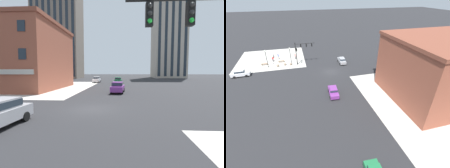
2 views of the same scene
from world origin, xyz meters
TOP-DOWN VIEW (x-y plane):
  - ground_plane at (0.00, 0.00)m, footprint 320.00×320.00m
  - sidewalk_corner_slab at (16.00, -14.50)m, footprint 20.00×19.00m
  - traffic_signal_main at (7.09, -7.42)m, footprint 5.73×2.09m
  - bollard_sphere_curb_a at (10.29, -7.65)m, footprint 0.71×0.71m
  - bollard_sphere_curb_b at (11.89, -7.92)m, footprint 0.71×0.71m
  - bollard_sphere_curb_c at (13.90, -7.50)m, footprint 0.71×0.71m
  - bench_near_signal at (12.97, -10.58)m, footprint 1.83×0.60m
  - bench_mid_block at (17.70, -9.57)m, footprint 1.82×0.56m
  - pedestrian_near_bench at (15.50, -15.33)m, footprint 0.33×0.50m
  - pedestrian_at_curb at (15.43, -11.83)m, footprint 0.55×0.25m
  - pedestrian_walking_east at (13.90, -13.68)m, footprint 0.32×0.51m
  - pedestrian_with_bag at (8.73, -12.53)m, footprint 0.25×0.54m
  - street_lamp_corner_near at (10.00, -7.80)m, footprint 0.36×0.36m
  - street_lamp_mid_sidewalk at (16.47, -7.59)m, footprint 0.36×0.36m
  - car_main_northbound_near at (-4.63, -5.13)m, footprint 2.04×4.47m
  - car_main_southbound_near at (1.97, 10.96)m, footprint 2.17×4.53m
  - car_main_southbound_far at (-20.24, -3.19)m, footprint 4.40×1.89m
  - car_cross_westbound at (22.74, -3.54)m, footprint 4.48×2.06m
  - storefront_block_near_corner at (-19.50, 16.30)m, footprint 21.43×17.02m

SIDE VIEW (x-z plane):
  - ground_plane at x=0.00m, z-range 0.00..0.00m
  - sidewalk_corner_slab at x=16.00m, z-range -0.01..0.01m
  - bench_near_signal at x=12.97m, z-range 0.08..0.57m
  - bench_mid_block at x=17.70m, z-range 0.08..0.57m
  - bollard_sphere_curb_a at x=10.29m, z-range 0.00..0.71m
  - bollard_sphere_curb_b at x=11.89m, z-range 0.00..0.71m
  - bollard_sphere_curb_c at x=13.90m, z-range 0.00..0.71m
  - car_main_northbound_near at x=-4.63m, z-range 0.08..1.76m
  - car_main_southbound_near at x=1.97m, z-range 0.08..1.76m
  - car_main_southbound_far at x=-20.24m, z-range 0.08..1.76m
  - car_cross_westbound at x=22.74m, z-range 0.08..1.76m
  - pedestrian_at_curb at x=15.43m, z-range 0.11..1.73m
  - pedestrian_near_bench at x=15.50m, z-range 0.11..1.74m
  - pedestrian_with_bag at x=8.73m, z-range 0.13..1.85m
  - pedestrian_walking_east at x=13.90m, z-range 0.14..1.90m
  - street_lamp_mid_sidewalk at x=16.47m, z-range 0.67..5.78m
  - street_lamp_corner_near at x=10.00m, z-range 0.68..5.88m
  - traffic_signal_main at x=7.09m, z-range 1.17..7.69m
  - storefront_block_near_corner at x=-19.50m, z-range 0.01..11.99m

